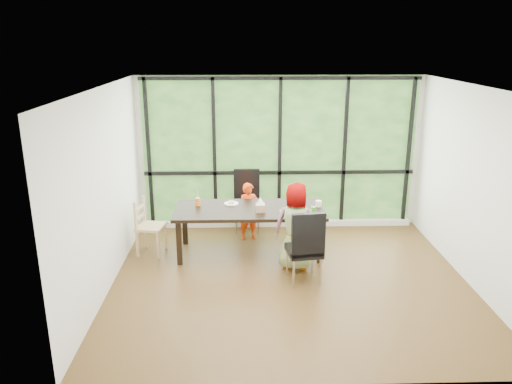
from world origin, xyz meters
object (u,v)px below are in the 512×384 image
(dining_table, at_px, (250,231))
(child_toddler, at_px, (249,211))
(orange_cup, at_px, (198,202))
(green_cup, at_px, (313,210))
(tissue_box, at_px, (260,208))
(child_older, at_px, (297,227))
(plate_near, at_px, (293,212))
(white_mug, at_px, (318,204))
(chair_window_leather, at_px, (247,202))
(chair_interior_leather, at_px, (304,245))
(chair_end_beech, at_px, (151,227))
(plate_far, at_px, (231,204))

(dining_table, height_order, child_toddler, child_toddler)
(orange_cup, xyz_separation_m, green_cup, (1.77, -0.45, -0.01))
(child_toddler, height_order, tissue_box, child_toddler)
(child_older, distance_m, plate_near, 0.36)
(child_older, distance_m, tissue_box, 0.68)
(plate_near, height_order, white_mug, white_mug)
(tissue_box, bearing_deg, dining_table, 137.23)
(child_toddler, height_order, child_older, child_older)
(chair_window_leather, xyz_separation_m, chair_interior_leather, (0.77, -1.97, 0.00))
(dining_table, bearing_deg, chair_end_beech, 178.72)
(chair_interior_leather, xyz_separation_m, white_mug, (0.35, 1.05, 0.26))
(chair_window_leather, xyz_separation_m, white_mug, (1.12, -0.91, 0.26))
(child_toddler, bearing_deg, dining_table, -103.34)
(child_older, bearing_deg, plate_near, -75.18)
(chair_window_leather, height_order, chair_end_beech, chair_window_leather)
(plate_far, bearing_deg, plate_near, -25.08)
(chair_window_leather, bearing_deg, tissue_box, -81.33)
(green_cup, bearing_deg, child_toddler, 137.34)
(child_toddler, xyz_separation_m, tissue_box, (0.16, -0.75, 0.32))
(plate_near, height_order, orange_cup, orange_cup)
(chair_interior_leather, distance_m, child_toddler, 1.75)
(plate_far, distance_m, orange_cup, 0.54)
(chair_interior_leather, relative_size, plate_near, 4.89)
(child_older, distance_m, orange_cup, 1.68)
(white_mug, bearing_deg, plate_far, 173.21)
(chair_interior_leather, distance_m, orange_cup, 1.96)
(dining_table, xyz_separation_m, tissue_box, (0.16, -0.15, 0.44))
(chair_end_beech, bearing_deg, chair_interior_leather, -103.43)
(child_older, distance_m, white_mug, 0.76)
(child_toddler, distance_m, plate_far, 0.54)
(dining_table, xyz_separation_m, orange_cup, (-0.82, 0.16, 0.44))
(chair_end_beech, distance_m, child_toddler, 1.66)
(chair_interior_leather, distance_m, chair_end_beech, 2.52)
(dining_table, height_order, white_mug, white_mug)
(chair_window_leather, distance_m, plate_near, 1.40)
(dining_table, distance_m, chair_interior_leather, 1.25)
(chair_interior_leather, xyz_separation_m, orange_cup, (-1.56, 1.15, 0.27))
(child_toddler, height_order, white_mug, child_toddler)
(child_older, height_order, tissue_box, child_older)
(white_mug, bearing_deg, child_toddler, 154.05)
(chair_window_leather, height_order, tissue_box, chair_window_leather)
(tissue_box, bearing_deg, child_toddler, 102.39)
(chair_window_leather, relative_size, plate_far, 4.69)
(child_older, relative_size, orange_cup, 10.34)
(child_toddler, height_order, plate_near, child_toddler)
(chair_end_beech, bearing_deg, orange_cup, -69.67)
(chair_window_leather, relative_size, plate_near, 4.89)
(chair_interior_leather, relative_size, green_cup, 9.29)
(chair_window_leather, bearing_deg, plate_near, -60.86)
(chair_window_leather, xyz_separation_m, green_cup, (0.99, -1.26, 0.27))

